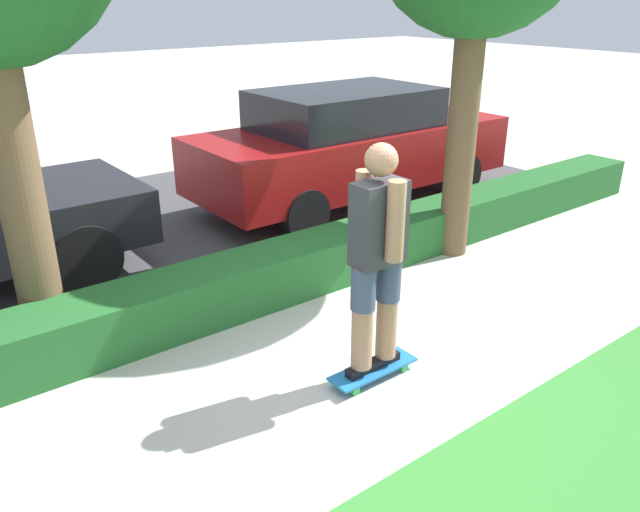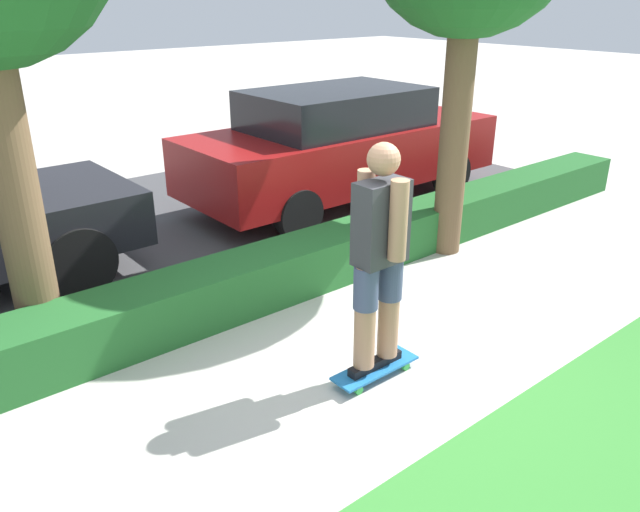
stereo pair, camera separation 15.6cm
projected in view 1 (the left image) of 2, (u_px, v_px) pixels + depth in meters
ground_plane at (365, 372)px, 5.11m from camera, size 60.00×60.00×0.00m
street_asphalt at (153, 229)px, 8.18m from camera, size 12.75×5.00×0.01m
hedge_row at (259, 278)px, 6.18m from camera, size 12.75×0.60×0.51m
skateboard at (373, 370)px, 5.01m from camera, size 0.77×0.24×0.09m
skater_person at (377, 256)px, 4.62m from camera, size 0.52×0.47×1.83m
parked_car_middle at (351, 144)px, 8.98m from camera, size 4.76×1.90×1.64m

